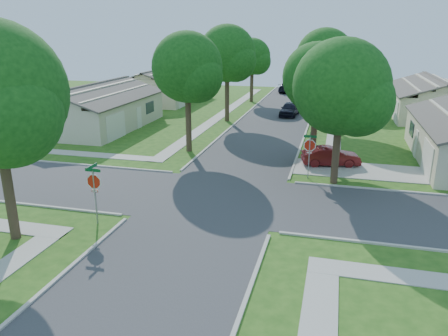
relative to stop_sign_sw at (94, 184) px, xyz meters
name	(u,v)px	position (x,y,z in m)	size (l,w,h in m)	color
ground	(217,198)	(4.70, 4.70, -2.03)	(100.00, 100.00, 0.00)	#255015
road_ns	(217,198)	(4.70, 4.70, -2.03)	(7.00, 100.00, 0.02)	#333335
sidewalk_ne	(336,117)	(10.80, 30.70, -2.01)	(1.20, 40.00, 0.04)	#9E9B91
sidewalk_nw	(226,112)	(-1.40, 30.70, -2.01)	(1.20, 40.00, 0.04)	#9E9B91
driveway	(359,170)	(12.60, 11.80, -2.01)	(8.80, 3.60, 0.05)	#9E9B91
stop_sign_sw	(94,184)	(0.00, 0.00, 0.00)	(1.05, 0.80, 2.98)	gray
stop_sign_ne	(310,147)	(9.40, 9.40, 0.00)	(1.05, 0.80, 2.98)	gray
tree_e_near	(318,81)	(9.45, 13.71, 3.61)	(4.97, 4.80, 8.28)	#38281C
tree_e_mid	(325,60)	(9.46, 25.71, 4.22)	(5.59, 5.40, 9.21)	#38281C
tree_e_far	(329,55)	(9.45, 38.71, 3.95)	(5.17, 5.00, 8.72)	#38281C
tree_w_near	(188,71)	(0.06, 13.71, 4.08)	(5.38, 5.20, 8.97)	#38281C
tree_w_mid	(228,56)	(0.06, 25.71, 4.46)	(5.80, 5.60, 9.56)	#38281C
tree_w_far	(253,58)	(0.05, 38.71, 3.48)	(4.76, 4.60, 8.04)	#38281C
tree_ne_corner	(342,91)	(11.06, 8.91, 3.56)	(5.80, 5.60, 8.66)	#38281C
house_ne_far	(432,102)	(20.69, 33.70, -0.51)	(8.42, 13.60, 4.23)	#B8AE91
house_nw_near	(97,112)	(-11.29, 19.70, -0.51)	(8.42, 13.60, 4.23)	#B8AE91
house_nw_far	(164,89)	(-11.29, 36.70, -0.51)	(8.42, 13.60, 4.23)	#B8AE91
car_driveway	(331,156)	(10.70, 12.58, -1.38)	(1.38, 3.95, 1.30)	#571113
car_curb_east	(290,109)	(5.90, 30.25, -1.29)	(1.74, 4.33, 1.47)	black
car_curb_west	(288,87)	(3.50, 48.92, -1.29)	(2.07, 5.10, 1.48)	black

